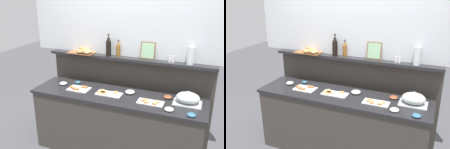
# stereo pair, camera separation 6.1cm
# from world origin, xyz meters

# --- Properties ---
(ground_plane) EXTENTS (12.00, 12.00, 0.00)m
(ground_plane) POSITION_xyz_m (0.00, 0.60, 0.00)
(ground_plane) COLOR #4C4C51
(buffet_counter) EXTENTS (2.34, 0.61, 0.92)m
(buffet_counter) POSITION_xyz_m (0.00, 0.00, 0.46)
(buffet_counter) COLOR #3D3833
(buffet_counter) RESTS_ON ground_plane
(back_ledge_unit) EXTENTS (2.45, 0.22, 1.33)m
(back_ledge_unit) POSITION_xyz_m (0.00, 0.48, 0.70)
(back_ledge_unit) COLOR #3D3833
(back_ledge_unit) RESTS_ON ground_plane
(upper_wall_panel) EXTENTS (3.05, 0.08, 1.27)m
(upper_wall_panel) POSITION_xyz_m (0.00, 0.50, 1.97)
(upper_wall_panel) COLOR silver
(upper_wall_panel) RESTS_ON back_ledge_unit
(sandwich_platter_rear) EXTENTS (0.33, 0.16, 0.04)m
(sandwich_platter_rear) POSITION_xyz_m (0.48, -0.06, 0.93)
(sandwich_platter_rear) COLOR white
(sandwich_platter_rear) RESTS_ON buffet_counter
(sandwich_platter_front) EXTENTS (0.31, 0.20, 0.04)m
(sandwich_platter_front) POSITION_xyz_m (-0.56, -0.01, 0.93)
(sandwich_platter_front) COLOR white
(sandwich_platter_front) RESTS_ON buffet_counter
(sandwich_platter_side) EXTENTS (0.35, 0.17, 0.04)m
(sandwich_platter_side) POSITION_xyz_m (-0.12, -0.01, 0.93)
(sandwich_platter_side) COLOR white
(sandwich_platter_side) RESTS_ON buffet_counter
(serving_cloche) EXTENTS (0.34, 0.24, 0.17)m
(serving_cloche) POSITION_xyz_m (0.91, 0.09, 0.99)
(serving_cloche) COLOR #B7BABF
(serving_cloche) RESTS_ON buffet_counter
(glass_bowl_large) EXTENTS (0.11, 0.11, 0.04)m
(glass_bowl_large) POSITION_xyz_m (-0.85, 0.05, 0.94)
(glass_bowl_large) COLOR silver
(glass_bowl_large) RESTS_ON buffet_counter
(glass_bowl_medium) EXTENTS (0.13, 0.13, 0.05)m
(glass_bowl_medium) POSITION_xyz_m (0.16, 0.11, 0.94)
(glass_bowl_medium) COLOR silver
(glass_bowl_medium) RESTS_ON buffet_counter
(condiment_bowl_teal) EXTENTS (0.11, 0.11, 0.04)m
(condiment_bowl_teal) POSITION_xyz_m (0.66, 0.16, 0.94)
(condiment_bowl_teal) COLOR brown
(condiment_bowl_teal) RESTS_ON buffet_counter
(condiment_bowl_cream) EXTENTS (0.10, 0.10, 0.04)m
(condiment_bowl_cream) POSITION_xyz_m (0.99, -0.22, 0.93)
(condiment_bowl_cream) COLOR teal
(condiment_bowl_cream) RESTS_ON buffet_counter
(condiment_bowl_red) EXTENTS (0.08, 0.08, 0.03)m
(condiment_bowl_red) POSITION_xyz_m (-0.69, 0.19, 0.93)
(condiment_bowl_red) COLOR teal
(condiment_bowl_red) RESTS_ON buffet_counter
(condiment_bowl_dark) EXTENTS (0.11, 0.11, 0.04)m
(condiment_bowl_dark) POSITION_xyz_m (0.73, -0.18, 0.94)
(condiment_bowl_dark) COLOR silver
(condiment_bowl_dark) RESTS_ON buffet_counter
(wine_bottle_dark) EXTENTS (0.08, 0.08, 0.32)m
(wine_bottle_dark) POSITION_xyz_m (-0.27, 0.39, 1.48)
(wine_bottle_dark) COLOR black
(wine_bottle_dark) RESTS_ON back_ledge_unit
(vinegar_bottle_amber) EXTENTS (0.06, 0.06, 0.24)m
(vinegar_bottle_amber) POSITION_xyz_m (-0.13, 0.43, 1.44)
(vinegar_bottle_amber) COLOR #8E5B23
(vinegar_bottle_amber) RESTS_ON back_ledge_unit
(salt_shaker) EXTENTS (0.03, 0.03, 0.09)m
(salt_shaker) POSITION_xyz_m (0.61, 0.40, 1.38)
(salt_shaker) COLOR white
(salt_shaker) RESTS_ON back_ledge_unit
(pepper_shaker) EXTENTS (0.03, 0.03, 0.09)m
(pepper_shaker) POSITION_xyz_m (0.65, 0.40, 1.38)
(pepper_shaker) COLOR white
(pepper_shaker) RESTS_ON back_ledge_unit
(bread_basket) EXTENTS (0.41, 0.32, 0.08)m
(bread_basket) POSITION_xyz_m (-0.67, 0.38, 1.37)
(bread_basket) COLOR brown
(bread_basket) RESTS_ON back_ledge_unit
(framed_picture) EXTENTS (0.21, 0.06, 0.24)m
(framed_picture) POSITION_xyz_m (0.29, 0.44, 1.45)
(framed_picture) COLOR brown
(framed_picture) RESTS_ON back_ledge_unit
(water_carafe) EXTENTS (0.09, 0.09, 0.24)m
(water_carafe) POSITION_xyz_m (0.87, 0.40, 1.45)
(water_carafe) COLOR silver
(water_carafe) RESTS_ON back_ledge_unit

